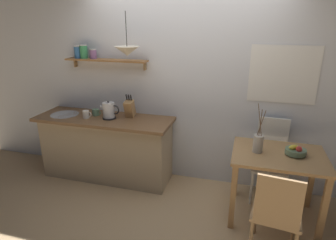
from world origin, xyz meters
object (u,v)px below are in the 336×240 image
at_px(dining_table, 278,165).
at_px(knife_block, 130,108).
at_px(dining_chair_far, 270,156).
at_px(electric_kettle, 109,111).
at_px(fruit_bowl, 296,151).
at_px(twig_vase, 258,143).
at_px(pendant_lamp, 127,51).
at_px(coffee_mug_by_sink, 86,114).
at_px(coffee_mug_spare, 96,112).
at_px(dining_chair_near, 277,212).

height_order(dining_table, knife_block, knife_block).
bearing_deg(dining_chair_far, dining_table, -84.26).
bearing_deg(dining_chair_far, electric_kettle, -176.14).
height_order(fruit_bowl, twig_vase, twig_vase).
relative_size(electric_kettle, pendant_lamp, 0.53).
distance_m(dining_chair_far, coffee_mug_by_sink, 2.39).
bearing_deg(electric_kettle, coffee_mug_spare, 163.93).
bearing_deg(dining_table, pendant_lamp, 171.30).
bearing_deg(dining_chair_far, coffee_mug_spare, -178.23).
bearing_deg(electric_kettle, fruit_bowl, -6.66).
bearing_deg(dining_chair_near, twig_vase, 106.61).
bearing_deg(twig_vase, coffee_mug_by_sink, 174.22).
height_order(dining_chair_near, coffee_mug_by_sink, coffee_mug_by_sink).
relative_size(dining_table, electric_kettle, 3.60).
bearing_deg(coffee_mug_spare, twig_vase, -9.66).
bearing_deg(coffee_mug_by_sink, dining_table, -4.99).
height_order(knife_block, coffee_mug_by_sink, knife_block).
relative_size(twig_vase, pendant_lamp, 1.06).
xyz_separation_m(twig_vase, coffee_mug_by_sink, (-2.17, 0.22, 0.06)).
distance_m(dining_chair_near, fruit_bowl, 0.75).
distance_m(fruit_bowl, knife_block, 2.05).
bearing_deg(dining_table, dining_chair_near, -93.22).
relative_size(twig_vase, electric_kettle, 2.02).
bearing_deg(coffee_mug_spare, pendant_lamp, -7.79).
height_order(twig_vase, pendant_lamp, pendant_lamp).
bearing_deg(fruit_bowl, coffee_mug_by_sink, 175.70).
distance_m(dining_chair_far, knife_block, 1.87).
distance_m(fruit_bowl, coffee_mug_by_sink, 2.55).
height_order(dining_chair_far, electric_kettle, electric_kettle).
distance_m(knife_block, pendant_lamp, 0.76).
bearing_deg(knife_block, coffee_mug_spare, -174.10).
xyz_separation_m(electric_kettle, pendant_lamp, (0.30, -0.00, 0.77)).
bearing_deg(knife_block, dining_table, -12.10).
height_order(dining_chair_far, twig_vase, twig_vase).
bearing_deg(pendant_lamp, twig_vase, -10.29).
distance_m(knife_block, coffee_mug_by_sink, 0.58).
distance_m(electric_kettle, knife_block, 0.27).
distance_m(coffee_mug_by_sink, coffee_mug_spare, 0.15).
bearing_deg(twig_vase, fruit_bowl, 4.23).
distance_m(coffee_mug_spare, pendant_lamp, 0.99).
height_order(fruit_bowl, coffee_mug_spare, coffee_mug_spare).
bearing_deg(dining_chair_near, pendant_lamp, 152.69).
bearing_deg(pendant_lamp, electric_kettle, 179.05).
bearing_deg(dining_chair_far, pendant_lamp, -175.33).
relative_size(dining_chair_near, twig_vase, 1.70).
distance_m(dining_chair_near, twig_vase, 0.75).
height_order(dining_chair_far, pendant_lamp, pendant_lamp).
distance_m(electric_kettle, pendant_lamp, 0.82).
height_order(fruit_bowl, knife_block, knife_block).
bearing_deg(knife_block, dining_chair_far, 0.68).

